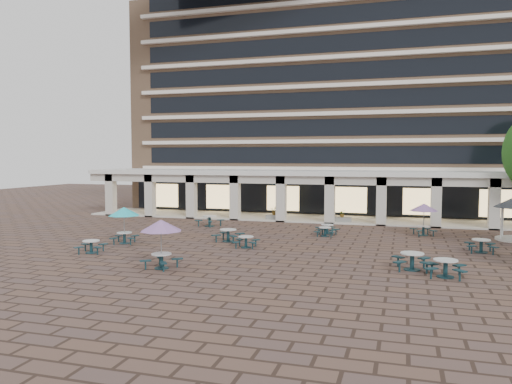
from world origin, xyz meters
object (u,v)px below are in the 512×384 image
planter_left (275,215)px  picnic_table_3 (446,267)px  picnic_table_0 (91,245)px  planter_right (342,218)px  picnic_table_2 (412,260)px

planter_left → picnic_table_3: bearing=-54.3°
picnic_table_0 → planter_left: 18.70m
planter_left → planter_right: (5.93, 0.00, -0.09)m
picnic_table_2 → planter_left: planter_left is taller
picnic_table_0 → planter_left: size_ratio=1.29×
picnic_table_2 → planter_left: (-11.39, 16.78, -0.00)m
picnic_table_0 → planter_right: bearing=38.0°
picnic_table_0 → picnic_table_3: size_ratio=0.98×
picnic_table_2 → picnic_table_3: 1.85m
picnic_table_2 → planter_left: bearing=120.4°
picnic_table_3 → planter_left: size_ratio=1.32×
picnic_table_3 → planter_left: (-12.86, 17.90, 0.01)m
picnic_table_0 → picnic_table_3: picnic_table_3 is taller
picnic_table_3 → planter_left: planter_left is taller
picnic_table_0 → picnic_table_2: 17.95m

